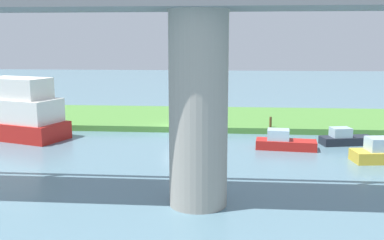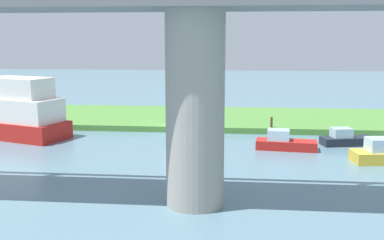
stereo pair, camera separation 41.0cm
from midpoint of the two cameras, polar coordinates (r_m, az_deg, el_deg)
ground_plane at (r=38.42m, az=-1.50°, el=-1.60°), size 160.00×160.00×0.00m
grassy_bank at (r=44.23m, az=-0.55°, el=0.27°), size 80.00×12.00×0.50m
bridge_pylon at (r=20.94m, az=0.95°, el=1.23°), size 2.73×2.73×9.08m
person_on_bank at (r=39.18m, az=2.24°, el=0.41°), size 0.46×0.46×1.39m
mooring_post at (r=38.66m, az=10.23°, el=-0.27°), size 0.20×0.20×0.88m
motorboat_white at (r=39.35m, az=-21.52°, el=0.87°), size 10.90×6.64×5.28m
skiff_small at (r=33.24m, az=11.84°, el=-2.76°), size 4.39×1.96×1.42m
motorboat_red at (r=35.84m, az=19.07°, el=-2.25°), size 4.10×2.19×1.30m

